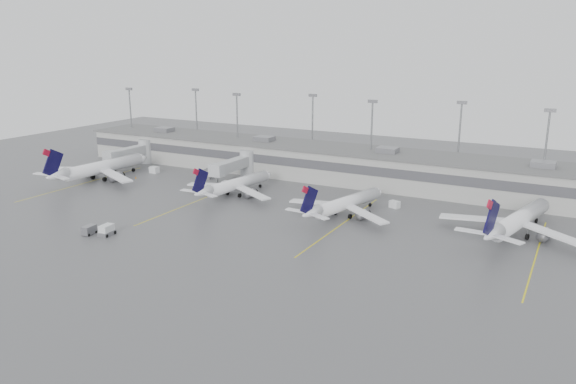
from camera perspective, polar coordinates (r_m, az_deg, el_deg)
The scene contains 20 objects.
ground at distance 98.65m, azimuth -9.54°, elevation -5.60°, with size 260.00×260.00×0.00m, color #575759.
terminal at distance 145.73m, azimuth 4.38°, elevation 3.00°, with size 152.00×17.00×9.45m.
light_masts at distance 149.55m, azimuth 5.35°, elevation 6.35°, with size 142.40×8.00×20.60m.
jet_bridge_left at distance 166.29m, azimuth -15.23°, elevation 3.91°, with size 4.00×17.20×7.00m.
jet_bridge_right at distance 144.84m, azimuth -5.05°, elevation 2.79°, with size 4.00×17.20×7.00m.
stand_markings at distance 117.43m, azimuth -2.41°, elevation -2.02°, with size 105.25×40.00×0.01m.
jet_far_left at distance 151.58m, azimuth -18.60°, elevation 2.38°, with size 29.01×32.59×10.54m.
jet_mid_left at distance 129.42m, azimuth -5.45°, elevation 0.78°, with size 23.89×26.95×8.74m.
jet_mid_right at distance 114.15m, azimuth 5.73°, elevation -1.16°, with size 23.45×26.62×8.77m.
jet_far_right at distance 109.96m, azimuth 22.30°, elevation -2.66°, with size 26.96×30.58×10.05m.
baggage_tug at distance 108.36m, azimuth -17.93°, elevation -3.81°, with size 2.28×3.27×1.99m.
baggage_cart at distance 109.82m, azimuth -19.55°, elevation -3.64°, with size 1.75×2.76×1.69m.
gse_uld_a at distance 156.16m, azimuth -13.43°, elevation 2.20°, with size 2.45×1.63×1.74m, color white.
gse_uld_b at distance 135.92m, azimuth -6.12°, elevation 0.69°, with size 2.71×1.81×1.92m, color white.
gse_uld_c at distance 122.10m, azimuth 10.78°, elevation -1.24°, with size 2.13×1.42×1.51m, color white.
gse_loader at distance 147.81m, azimuth -8.09°, elevation 1.86°, with size 2.24×3.59×2.24m, color slate.
cone_a at distance 151.10m, azimuth -15.21°, elevation 1.45°, with size 0.40×0.40×0.63m, color orange.
cone_b at distance 135.47m, azimuth -9.85°, elevation 0.25°, with size 0.47×0.47×0.74m, color orange.
cone_c at distance 119.38m, azimuth 6.71°, elevation -1.64°, with size 0.48×0.48×0.76m, color orange.
cone_d at distance 117.77m, azimuth 19.41°, elevation -2.64°, with size 0.49×0.49×0.78m, color orange.
Camera 1 is at (57.35, -72.55, 34.35)m, focal length 35.00 mm.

